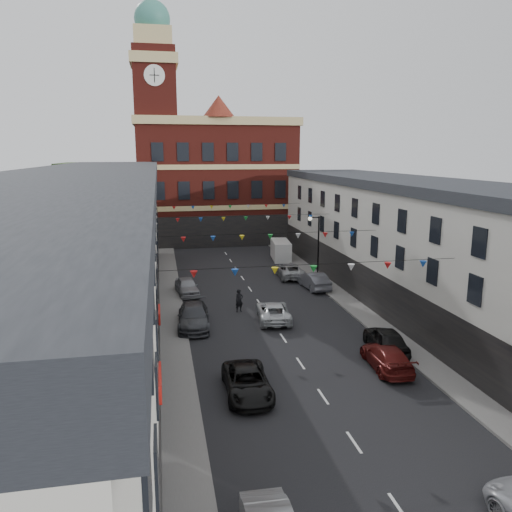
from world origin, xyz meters
TOP-DOWN VIEW (x-y plane):
  - ground at (0.00, 0.00)m, footprint 160.00×160.00m
  - pavement_left at (-6.90, 2.00)m, footprint 1.80×64.00m
  - pavement_right at (6.90, 2.00)m, footprint 1.80×64.00m
  - terrace_left at (-11.78, 1.00)m, footprint 8.40×56.00m
  - terrace_right at (11.78, 1.00)m, footprint 8.40×56.00m
  - civic_building at (0.00, 37.95)m, footprint 20.60×13.30m
  - clock_tower at (-7.50, 35.00)m, footprint 5.60×5.60m
  - distant_hill at (-4.00, 62.00)m, footprint 40.00×14.00m
  - street_lamp at (6.55, 14.00)m, footprint 1.10×0.36m
  - car_left_c at (-3.60, -7.08)m, footprint 2.26×4.73m
  - car_left_d at (-5.50, 3.24)m, footprint 2.45×5.34m
  - car_left_e at (-5.50, 11.34)m, footprint 2.14×4.34m
  - car_right_c at (4.47, -5.53)m, footprint 2.20×4.71m
  - car_right_d at (5.50, -3.24)m, footprint 2.19×4.53m
  - car_right_e at (5.50, 11.11)m, footprint 1.95×4.61m
  - car_right_f at (4.46, 15.40)m, footprint 2.49×5.05m
  - moving_car at (0.16, 3.55)m, footprint 2.72×4.98m
  - white_van at (5.60, 23.62)m, footprint 2.34×4.90m
  - pedestrian at (-1.92, 5.92)m, footprint 0.74×0.61m

SIDE VIEW (x-z plane):
  - ground at x=0.00m, z-range 0.00..0.00m
  - pavement_left at x=-6.90m, z-range 0.00..0.15m
  - pavement_right at x=6.90m, z-range 0.00..0.15m
  - car_left_c at x=-3.60m, z-range 0.00..1.30m
  - moving_car at x=0.16m, z-range 0.00..1.32m
  - car_right_c at x=4.47m, z-range 0.00..1.33m
  - car_right_f at x=4.46m, z-range 0.00..1.38m
  - car_left_e at x=-5.50m, z-range 0.00..1.42m
  - car_right_e at x=5.50m, z-range 0.00..1.48m
  - car_right_d at x=5.50m, z-range 0.00..1.49m
  - car_left_d at x=-5.50m, z-range 0.00..1.51m
  - pedestrian at x=-1.92m, z-range 0.00..1.75m
  - white_van at x=5.60m, z-range 0.00..2.09m
  - street_lamp at x=6.55m, z-range 0.90..6.90m
  - terrace_right at x=11.78m, z-range 0.00..9.70m
  - distant_hill at x=-4.00m, z-range 0.00..10.00m
  - terrace_left at x=-11.78m, z-range 0.00..10.70m
  - civic_building at x=0.00m, z-range -1.11..17.39m
  - clock_tower at x=-7.50m, z-range -0.07..29.93m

